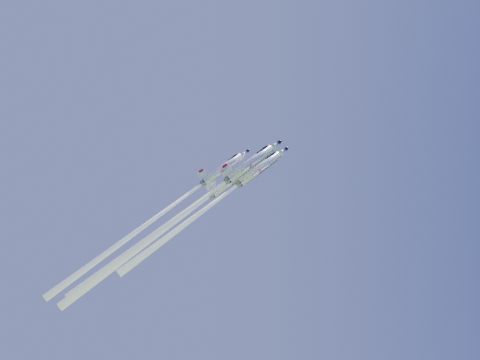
{
  "coord_description": "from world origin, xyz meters",
  "views": [
    {
      "loc": [
        -8.68,
        -118.73,
        75.11
      ],
      "look_at": [
        0.0,
        0.0,
        100.56
      ],
      "focal_mm": 40.0,
      "sensor_mm": 36.0,
      "label": 1
    }
  ],
  "objects": [
    {
      "name": "jet_right",
      "position": [
        -11.51,
        -6.09,
        92.68
      ],
      "size": [
        41.53,
        13.15,
        39.29
      ],
      "rotation": [
        0.67,
        0.12,
        -1.35
      ],
      "color": "white"
    },
    {
      "name": "jet_lead",
      "position": [
        -6.08,
        0.65,
        95.2
      ],
      "size": [
        36.17,
        11.77,
        33.92
      ],
      "rotation": [
        0.67,
        0.12,
        -1.35
      ],
      "color": "white"
    },
    {
      "name": "jet_left",
      "position": [
        -14.94,
        5.17,
        91.38
      ],
      "size": [
        43.06,
        13.67,
        40.71
      ],
      "rotation": [
        0.67,
        0.12,
        -1.35
      ],
      "color": "white"
    },
    {
      "name": "jet_slot",
      "position": [
        -17.61,
        -4.93,
        91.59
      ],
      "size": [
        38.91,
        12.01,
        37.11
      ],
      "rotation": [
        0.67,
        0.12,
        -1.35
      ],
      "color": "white"
    }
  ]
}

